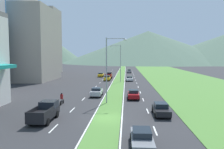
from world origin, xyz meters
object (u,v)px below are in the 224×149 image
(car_3, at_px, (161,109))
(car_7, at_px, (101,75))
(car_5, at_px, (130,79))
(car_4, at_px, (97,92))
(street_lamp_near, at_px, (109,66))
(car_0, at_px, (133,94))
(street_lamp_mid, at_px, (119,61))
(car_2, at_px, (142,138))
(motorcycle_rider, at_px, (62,99))
(pickup_truck_1, at_px, (45,112))
(car_6, at_px, (129,71))
(car_1, at_px, (107,78))
(pickup_truck_0, at_px, (109,76))

(car_3, height_order, car_7, car_3)
(car_7, bearing_deg, car_5, -142.35)
(car_5, bearing_deg, car_4, -13.63)
(street_lamp_near, bearing_deg, car_0, 46.08)
(street_lamp_mid, xyz_separation_m, car_2, (3.25, -46.34, -5.27))
(car_7, distance_m, motorcycle_rider, 46.83)
(car_5, bearing_deg, pickup_truck_1, -13.55)
(car_4, xyz_separation_m, car_7, (-3.72, 39.43, -0.04))
(car_0, relative_size, car_4, 0.97)
(street_lamp_near, distance_m, car_5, 33.15)
(car_4, relative_size, car_6, 0.92)
(street_lamp_near, distance_m, car_0, 7.62)
(car_2, bearing_deg, car_0, -179.92)
(street_lamp_mid, height_order, car_1, street_lamp_mid)
(car_0, xyz_separation_m, car_4, (-6.65, 2.11, 0.03))
(pickup_truck_0, bearing_deg, street_lamp_mid, -159.42)
(car_2, relative_size, car_7, 0.96)
(street_lamp_mid, distance_m, car_1, 7.31)
(street_lamp_near, xyz_separation_m, car_6, (3.99, 65.84, -5.03))
(car_1, relative_size, car_2, 0.96)
(pickup_truck_1, bearing_deg, car_2, -123.81)
(pickup_truck_0, height_order, pickup_truck_1, same)
(car_6, relative_size, motorcycle_rider, 2.39)
(car_5, distance_m, car_6, 33.29)
(car_1, height_order, motorcycle_rider, motorcycle_rider)
(car_0, distance_m, pickup_truck_1, 17.38)
(car_1, relative_size, car_5, 1.06)
(car_3, distance_m, pickup_truck_1, 13.91)
(street_lamp_mid, height_order, car_4, street_lamp_mid)
(car_4, distance_m, pickup_truck_0, 33.58)
(car_5, relative_size, car_7, 0.87)
(car_4, bearing_deg, car_0, -107.56)
(street_lamp_near, xyz_separation_m, car_3, (7.04, -6.65, -5.05))
(street_lamp_near, bearing_deg, car_4, 113.45)
(car_0, relative_size, car_1, 0.96)
(car_3, xyz_separation_m, car_6, (-3.05, 72.48, 0.02))
(car_4, bearing_deg, car_5, -13.63)
(pickup_truck_1, bearing_deg, car_1, -4.65)
(pickup_truck_0, bearing_deg, motorcycle_rider, 174.47)
(pickup_truck_0, bearing_deg, car_2, -172.85)
(street_lamp_mid, bearing_deg, car_5, 45.40)
(car_1, distance_m, car_5, 6.74)
(car_0, height_order, motorcycle_rider, motorcycle_rider)
(car_1, bearing_deg, pickup_truck_1, 175.35)
(street_lamp_near, xyz_separation_m, pickup_truck_1, (-6.51, -9.76, -4.84))
(car_7, bearing_deg, car_3, -165.56)
(street_lamp_mid, height_order, car_7, street_lamp_mid)
(car_5, xyz_separation_m, car_6, (0.30, 33.29, 0.07))
(car_4, bearing_deg, motorcycle_rider, 149.38)
(street_lamp_near, relative_size, car_2, 2.21)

